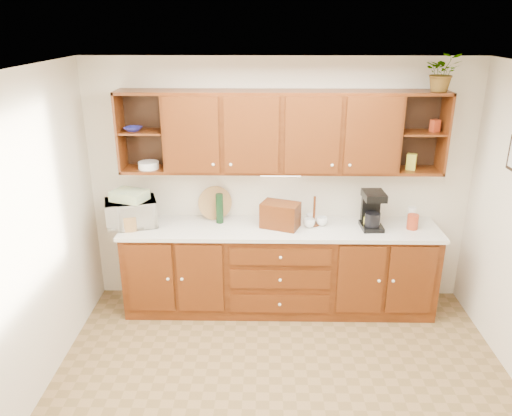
{
  "coord_description": "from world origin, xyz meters",
  "views": [
    {
      "loc": [
        -0.16,
        -3.26,
        2.92
      ],
      "look_at": [
        -0.24,
        1.15,
        1.25
      ],
      "focal_mm": 35.0,
      "sensor_mm": 36.0,
      "label": 1
    }
  ],
  "objects_px": {
    "microwave": "(131,213)",
    "coffee_maker": "(372,210)",
    "bread_box": "(280,215)",
    "potted_plant": "(443,72)"
  },
  "relations": [
    {
      "from": "bread_box",
      "to": "potted_plant",
      "type": "relative_size",
      "value": 1.05
    },
    {
      "from": "microwave",
      "to": "coffee_maker",
      "type": "bearing_deg",
      "value": -17.61
    },
    {
      "from": "microwave",
      "to": "coffee_maker",
      "type": "xyz_separation_m",
      "value": [
        2.44,
        -0.01,
        0.05
      ]
    },
    {
      "from": "coffee_maker",
      "to": "potted_plant",
      "type": "distance_m",
      "value": 1.46
    },
    {
      "from": "coffee_maker",
      "to": "potted_plant",
      "type": "height_order",
      "value": "potted_plant"
    },
    {
      "from": "bread_box",
      "to": "potted_plant",
      "type": "distance_m",
      "value": 2.04
    },
    {
      "from": "potted_plant",
      "to": "microwave",
      "type": "bearing_deg",
      "value": -178.43
    },
    {
      "from": "coffee_maker",
      "to": "potted_plant",
      "type": "xyz_separation_m",
      "value": [
        0.56,
        0.09,
        1.34
      ]
    },
    {
      "from": "bread_box",
      "to": "coffee_maker",
      "type": "xyz_separation_m",
      "value": [
        0.92,
        0.01,
        0.06
      ]
    },
    {
      "from": "bread_box",
      "to": "coffee_maker",
      "type": "height_order",
      "value": "coffee_maker"
    }
  ]
}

